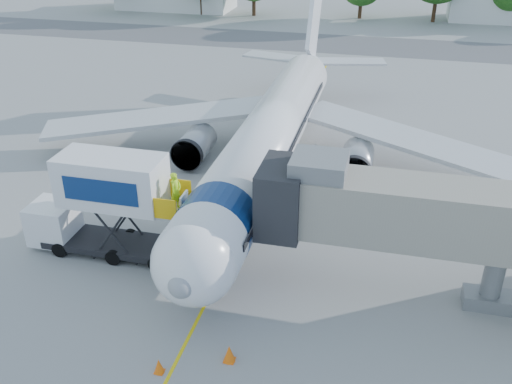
# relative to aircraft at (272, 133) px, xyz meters

# --- Properties ---
(ground) EXTENTS (160.00, 160.00, 0.00)m
(ground) POSITION_rel_aircraft_xyz_m (0.00, -4.12, -2.95)
(ground) COLOR #9B9B98
(ground) RESTS_ON ground
(guidance_line) EXTENTS (0.15, 70.00, 0.01)m
(guidance_line) POSITION_rel_aircraft_xyz_m (0.00, -4.12, -2.94)
(guidance_line) COLOR yellow
(guidance_line) RESTS_ON ground
(taxiway_strip) EXTENTS (120.00, 10.00, 0.01)m
(taxiway_strip) POSITION_rel_aircraft_xyz_m (0.00, 37.88, -2.94)
(taxiway_strip) COLOR #59595B
(taxiway_strip) RESTS_ON ground
(aircraft) EXTENTS (34.17, 37.73, 11.35)m
(aircraft) POSITION_rel_aircraft_xyz_m (0.00, 0.00, 0.00)
(aircraft) COLOR white
(aircraft) RESTS_ON ground
(jet_bridge) EXTENTS (13.90, 3.20, 6.60)m
(jet_bridge) POSITION_rel_aircraft_xyz_m (7.99, -11.12, 1.39)
(jet_bridge) COLOR gray
(jet_bridge) RESTS_ON ground
(catering_hiloader) EXTENTS (8.50, 2.44, 5.50)m
(catering_hiloader) POSITION_rel_aircraft_xyz_m (-6.26, -11.12, -0.18)
(catering_hiloader) COLOR black
(catering_hiloader) RESTS_ON ground
(safety_cone_a) EXTENTS (0.49, 0.49, 0.78)m
(safety_cone_a) POSITION_rel_aircraft_xyz_m (2.06, -17.22, -2.58)
(safety_cone_a) COLOR #FF660D
(safety_cone_a) RESTS_ON ground
(safety_cone_b) EXTENTS (0.41, 0.41, 0.65)m
(safety_cone_b) POSITION_rel_aircraft_xyz_m (-0.44, -18.46, -2.64)
(safety_cone_b) COLOR #FF660D
(safety_cone_b) RESTS_ON ground
(outbuilding_right) EXTENTS (16.40, 7.40, 5.30)m
(outbuilding_right) POSITION_rel_aircraft_xyz_m (22.00, 57.88, -0.29)
(outbuilding_right) COLOR silver
(outbuilding_right) RESTS_ON ground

